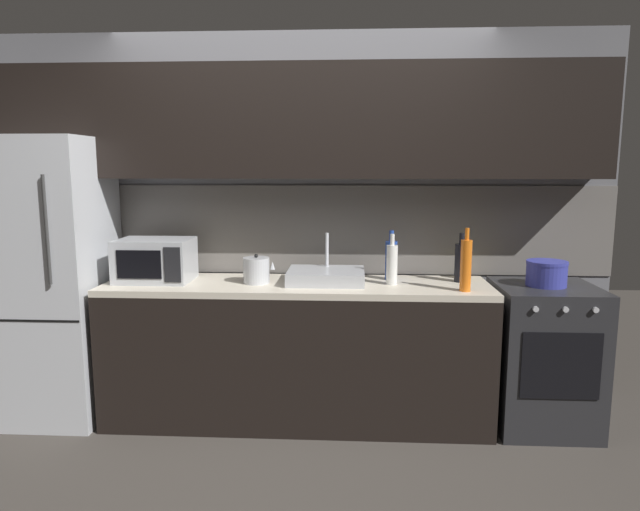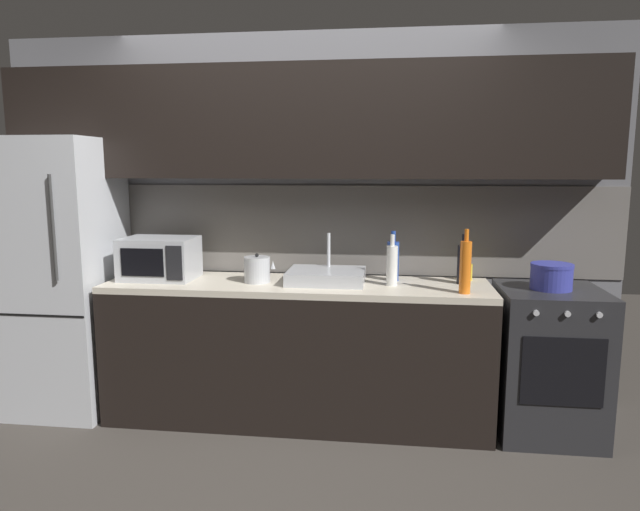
% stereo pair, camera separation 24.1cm
% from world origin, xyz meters
% --- Properties ---
extents(ground_plane, '(10.00, 10.00, 0.00)m').
position_xyz_m(ground_plane, '(0.00, 0.00, 0.00)').
color(ground_plane, '#3D3833').
extents(back_wall, '(4.16, 0.44, 2.50)m').
position_xyz_m(back_wall, '(0.00, 1.20, 1.55)').
color(back_wall, slate).
rests_on(back_wall, ground).
extents(counter_run, '(2.42, 0.60, 0.90)m').
position_xyz_m(counter_run, '(0.00, 0.90, 0.45)').
color(counter_run, black).
rests_on(counter_run, ground).
extents(refrigerator, '(0.68, 0.69, 1.81)m').
position_xyz_m(refrigerator, '(-1.59, 0.90, 0.90)').
color(refrigerator, '#B7BABF').
rests_on(refrigerator, ground).
extents(oven_range, '(0.60, 0.62, 0.90)m').
position_xyz_m(oven_range, '(1.55, 0.90, 0.45)').
color(oven_range, '#232326').
rests_on(oven_range, ground).
extents(microwave, '(0.46, 0.35, 0.27)m').
position_xyz_m(microwave, '(-0.91, 0.92, 1.04)').
color(microwave, '#A8AAAF').
rests_on(microwave, counter_run).
extents(sink_basin, '(0.48, 0.38, 0.30)m').
position_xyz_m(sink_basin, '(0.18, 0.93, 0.94)').
color(sink_basin, '#ADAFB5').
rests_on(sink_basin, counter_run).
extents(kettle, '(0.20, 0.17, 0.19)m').
position_xyz_m(kettle, '(-0.25, 0.89, 0.98)').
color(kettle, '#B7BABF').
rests_on(kettle, counter_run).
extents(wine_bottle_dark, '(0.08, 0.08, 0.31)m').
position_xyz_m(wine_bottle_dark, '(1.03, 1.00, 1.03)').
color(wine_bottle_dark, black).
rests_on(wine_bottle_dark, counter_run).
extents(wine_bottle_white, '(0.07, 0.07, 0.32)m').
position_xyz_m(wine_bottle_white, '(0.59, 0.89, 1.03)').
color(wine_bottle_white, silver).
rests_on(wine_bottle_white, counter_run).
extents(wine_bottle_orange, '(0.07, 0.07, 0.37)m').
position_xyz_m(wine_bottle_orange, '(1.01, 0.72, 1.06)').
color(wine_bottle_orange, orange).
rests_on(wine_bottle_orange, counter_run).
extents(wine_bottle_blue, '(0.08, 0.08, 0.32)m').
position_xyz_m(wine_bottle_blue, '(0.60, 1.05, 1.03)').
color(wine_bottle_blue, '#234299').
rests_on(wine_bottle_blue, counter_run).
extents(mug_yellow, '(0.07, 0.07, 0.10)m').
position_xyz_m(mug_yellow, '(1.07, 1.12, 0.95)').
color(mug_yellow, gold).
rests_on(mug_yellow, counter_run).
extents(cooking_pot, '(0.24, 0.24, 0.15)m').
position_xyz_m(cooking_pot, '(1.54, 0.90, 0.98)').
color(cooking_pot, '#333899').
rests_on(cooking_pot, oven_range).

